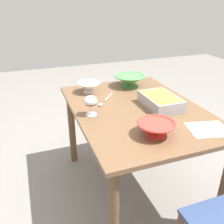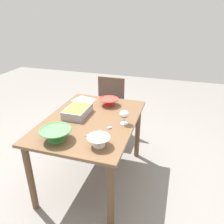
# 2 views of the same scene
# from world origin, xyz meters

# --- Properties ---
(ground_plane) EXTENTS (8.00, 8.00, 0.00)m
(ground_plane) POSITION_xyz_m (0.00, 0.00, 0.00)
(ground_plane) COLOR gray
(dining_table) EXTENTS (1.20, 0.86, 0.73)m
(dining_table) POSITION_xyz_m (0.00, 0.00, 0.62)
(dining_table) COLOR brown
(dining_table) RESTS_ON ground_plane
(wine_glass) EXTENTS (0.09, 0.09, 0.13)m
(wine_glass) POSITION_xyz_m (0.01, -0.33, 0.82)
(wine_glass) COLOR white
(wine_glass) RESTS_ON dining_table
(casserole_dish) EXTENTS (0.31, 0.21, 0.08)m
(casserole_dish) POSITION_xyz_m (0.05, 0.16, 0.77)
(casserole_dish) COLOR #99999E
(casserole_dish) RESTS_ON dining_table
(mixing_bowl) EXTENTS (0.18, 0.18, 0.08)m
(mixing_bowl) POSITION_xyz_m (-0.41, -0.23, 0.77)
(mixing_bowl) COLOR white
(mixing_bowl) RESTS_ON dining_table
(small_bowl) EXTENTS (0.26, 0.26, 0.10)m
(small_bowl) POSITION_xyz_m (-0.43, 0.13, 0.78)
(small_bowl) COLOR #4C994C
(small_bowl) RESTS_ON dining_table
(serving_bowl) EXTENTS (0.22, 0.22, 0.08)m
(serving_bowl) POSITION_xyz_m (0.38, -0.06, 0.77)
(serving_bowl) COLOR red
(serving_bowl) RESTS_ON dining_table
(serving_spoon) EXTENTS (0.22, 0.19, 0.01)m
(serving_spoon) POSITION_xyz_m (-0.16, -0.19, 0.73)
(serving_spoon) COLOR silver
(serving_spoon) RESTS_ON dining_table
(napkin) EXTENTS (0.24, 0.27, 0.00)m
(napkin) POSITION_xyz_m (0.43, 0.26, 0.73)
(napkin) COLOR white
(napkin) RESTS_ON dining_table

